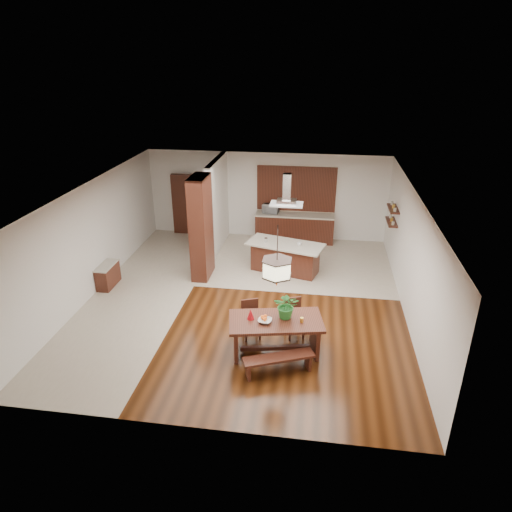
% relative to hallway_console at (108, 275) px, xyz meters
% --- Properties ---
extents(room_shell, '(9.00, 9.04, 2.92)m').
position_rel_hallway_console_xyz_m(room_shell, '(3.81, -0.20, 1.75)').
color(room_shell, '#311709').
rests_on(room_shell, ground).
extents(tile_hallway, '(2.50, 9.00, 0.01)m').
position_rel_hallway_console_xyz_m(tile_hallway, '(1.06, -0.20, -0.31)').
color(tile_hallway, '#C0B3A0').
rests_on(tile_hallway, ground).
extents(tile_kitchen, '(5.50, 4.00, 0.01)m').
position_rel_hallway_console_xyz_m(tile_kitchen, '(5.06, 2.30, -0.31)').
color(tile_kitchen, '#C0B3A0').
rests_on(tile_kitchen, ground).
extents(soffit_band, '(8.00, 9.00, 0.02)m').
position_rel_hallway_console_xyz_m(soffit_band, '(3.81, -0.20, 2.57)').
color(soffit_band, '#371C0D').
rests_on(soffit_band, room_shell).
extents(partition_pier, '(0.45, 1.00, 2.90)m').
position_rel_hallway_console_xyz_m(partition_pier, '(2.41, 1.00, 1.14)').
color(partition_pier, black).
rests_on(partition_pier, ground).
extents(partition_stub, '(0.18, 2.40, 2.90)m').
position_rel_hallway_console_xyz_m(partition_stub, '(2.41, 3.10, 1.14)').
color(partition_stub, silver).
rests_on(partition_stub, ground).
extents(hallway_console, '(0.37, 0.88, 0.63)m').
position_rel_hallway_console_xyz_m(hallway_console, '(0.00, 0.00, 0.00)').
color(hallway_console, black).
rests_on(hallway_console, ground).
extents(hallway_doorway, '(1.10, 0.20, 2.10)m').
position_rel_hallway_console_xyz_m(hallway_doorway, '(1.11, 4.20, 0.74)').
color(hallway_doorway, black).
rests_on(hallway_doorway, ground).
extents(rear_counter, '(2.60, 0.62, 0.95)m').
position_rel_hallway_console_xyz_m(rear_counter, '(4.81, 4.00, 0.16)').
color(rear_counter, black).
rests_on(rear_counter, ground).
extents(kitchen_window, '(2.60, 0.08, 1.50)m').
position_rel_hallway_console_xyz_m(kitchen_window, '(4.81, 4.26, 1.44)').
color(kitchen_window, '#99592E').
rests_on(kitchen_window, room_shell).
extents(shelf_lower, '(0.26, 0.90, 0.04)m').
position_rel_hallway_console_xyz_m(shelf_lower, '(7.68, 2.40, 1.08)').
color(shelf_lower, black).
rests_on(shelf_lower, room_shell).
extents(shelf_upper, '(0.26, 0.90, 0.04)m').
position_rel_hallway_console_xyz_m(shelf_upper, '(7.68, 2.40, 1.49)').
color(shelf_upper, black).
rests_on(shelf_upper, room_shell).
extents(dining_table, '(2.08, 1.32, 0.80)m').
position_rel_hallway_console_xyz_m(dining_table, '(4.84, -2.36, 0.28)').
color(dining_table, black).
rests_on(dining_table, ground).
extents(dining_bench, '(1.43, 0.84, 0.40)m').
position_rel_hallway_console_xyz_m(dining_bench, '(4.98, -3.04, -0.11)').
color(dining_bench, black).
rests_on(dining_bench, ground).
extents(dining_chair_left, '(0.50, 0.50, 0.88)m').
position_rel_hallway_console_xyz_m(dining_chair_left, '(4.25, -1.87, 0.12)').
color(dining_chair_left, black).
rests_on(dining_chair_left, ground).
extents(dining_chair_right, '(0.51, 0.51, 0.89)m').
position_rel_hallway_console_xyz_m(dining_chair_right, '(5.20, -1.69, 0.13)').
color(dining_chair_right, black).
rests_on(dining_chair_right, ground).
extents(pendant_lantern, '(0.64, 0.64, 1.31)m').
position_rel_hallway_console_xyz_m(pendant_lantern, '(4.84, -2.36, 1.93)').
color(pendant_lantern, '#F9F3BF').
rests_on(pendant_lantern, room_shell).
extents(foliage_plant, '(0.53, 0.46, 0.57)m').
position_rel_hallway_console_xyz_m(foliage_plant, '(5.05, -2.23, 0.78)').
color(foliage_plant, '#26732B').
rests_on(foliage_plant, dining_table).
extents(fruit_bowl, '(0.31, 0.31, 0.07)m').
position_rel_hallway_console_xyz_m(fruit_bowl, '(4.63, -2.48, 0.52)').
color(fruit_bowl, beige).
rests_on(fruit_bowl, dining_table).
extents(napkin_cone, '(0.20, 0.20, 0.24)m').
position_rel_hallway_console_xyz_m(napkin_cone, '(4.32, -2.40, 0.61)').
color(napkin_cone, '#A40B13').
rests_on(napkin_cone, dining_table).
extents(gold_ornament, '(0.08, 0.08, 0.10)m').
position_rel_hallway_console_xyz_m(gold_ornament, '(5.37, -2.37, 0.54)').
color(gold_ornament, gold).
rests_on(gold_ornament, dining_table).
extents(kitchen_island, '(2.33, 1.48, 0.89)m').
position_rel_hallway_console_xyz_m(kitchen_island, '(4.70, 1.60, 0.14)').
color(kitchen_island, black).
rests_on(kitchen_island, ground).
extents(range_hood, '(0.90, 0.55, 0.87)m').
position_rel_hallway_console_xyz_m(range_hood, '(4.70, 1.61, 2.15)').
color(range_hood, silver).
rests_on(range_hood, room_shell).
extents(island_cup, '(0.16, 0.16, 0.10)m').
position_rel_hallway_console_xyz_m(island_cup, '(5.10, 1.48, 0.63)').
color(island_cup, silver).
rests_on(island_cup, kitchen_island).
extents(microwave, '(0.57, 0.42, 0.29)m').
position_rel_hallway_console_xyz_m(microwave, '(3.99, 4.04, 0.78)').
color(microwave, '#ADAFB4').
rests_on(microwave, rear_counter).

